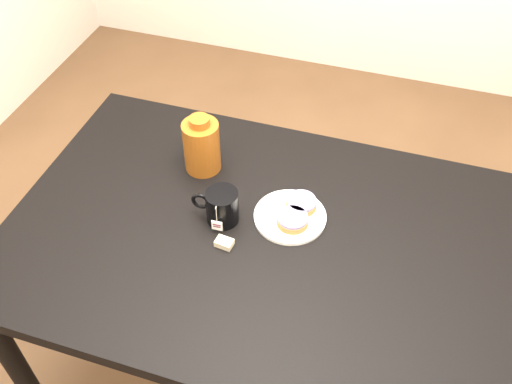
% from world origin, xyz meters
% --- Properties ---
extents(ground_plane, '(4.00, 4.00, 0.00)m').
position_xyz_m(ground_plane, '(0.00, 0.00, 0.00)').
color(ground_plane, brown).
extents(table, '(1.40, 0.90, 0.75)m').
position_xyz_m(table, '(0.00, 0.00, 0.67)').
color(table, black).
rests_on(table, ground_plane).
extents(plate, '(0.20, 0.20, 0.01)m').
position_xyz_m(plate, '(0.04, 0.08, 0.76)').
color(plate, white).
rests_on(plate, table).
extents(bagel_back, '(0.11, 0.11, 0.03)m').
position_xyz_m(bagel_back, '(0.06, 0.12, 0.77)').
color(bagel_back, brown).
rests_on(bagel_back, plate).
extents(bagel_front, '(0.09, 0.09, 0.03)m').
position_xyz_m(bagel_front, '(0.05, 0.05, 0.77)').
color(bagel_front, brown).
rests_on(bagel_front, plate).
extents(mug, '(0.13, 0.10, 0.10)m').
position_xyz_m(mug, '(-0.14, 0.02, 0.80)').
color(mug, black).
rests_on(mug, table).
extents(teabag_pouch, '(0.05, 0.04, 0.02)m').
position_xyz_m(teabag_pouch, '(-0.10, -0.06, 0.76)').
color(teabag_pouch, '#C6B793').
rests_on(teabag_pouch, table).
extents(bagel_package, '(0.14, 0.14, 0.18)m').
position_xyz_m(bagel_package, '(-0.26, 0.20, 0.83)').
color(bagel_package, '#612C0C').
rests_on(bagel_package, table).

